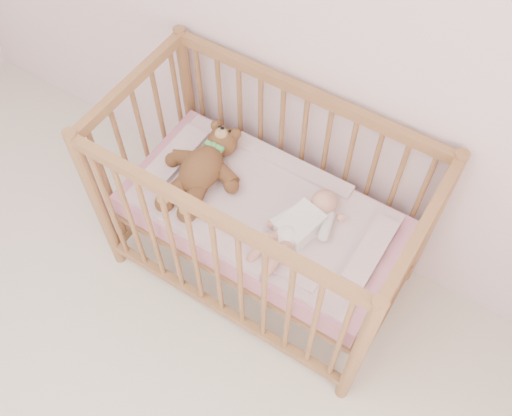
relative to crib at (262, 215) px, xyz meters
The scene contains 5 objects.
crib is the anchor object (origin of this frame).
mattress 0.01m from the crib, ahead, with size 1.22×0.62×0.13m, color #CD7F9D.
blanket 0.06m from the crib, ahead, with size 1.10×0.58×0.06m, color #D4929D, non-canonical shape.
baby 0.24m from the crib, ahead, with size 0.25×0.51×0.12m, color white, non-canonical shape.
teddy_bear 0.34m from the crib, behind, with size 0.39×0.55×0.15m, color brown, non-canonical shape.
Camera 1 is at (0.96, 0.42, 2.64)m, focal length 40.00 mm.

